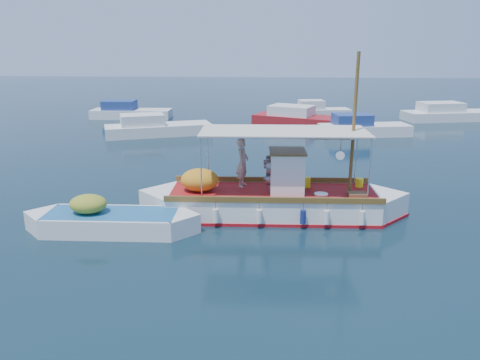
{
  "coord_description": "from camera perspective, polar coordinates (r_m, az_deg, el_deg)",
  "views": [
    {
      "loc": [
        -0.12,
        -16.91,
        6.56
      ],
      "look_at": [
        -1.25,
        0.0,
        1.61
      ],
      "focal_mm": 35.0,
      "sensor_mm": 36.0,
      "label": 1
    }
  ],
  "objects": [
    {
      "name": "bg_boat_far_n",
      "position": [
        43.99,
        9.46,
        8.15
      ],
      "size": [
        5.74,
        2.94,
        1.8
      ],
      "rotation": [
        0.0,
        0.0,
        0.18
      ],
      "color": "silver",
      "rests_on": "ground"
    },
    {
      "name": "bg_boat_nw",
      "position": [
        35.42,
        -10.29,
        6.17
      ],
      "size": [
        8.06,
        4.95,
        1.8
      ],
      "rotation": [
        0.0,
        0.0,
        0.36
      ],
      "color": "silver",
      "rests_on": "ground"
    },
    {
      "name": "bg_boat_n",
      "position": [
        39.45,
        7.66,
        7.31
      ],
      "size": [
        9.07,
        5.94,
        1.8
      ],
      "rotation": [
        0.0,
        0.0,
        -0.4
      ],
      "color": "maroon",
      "rests_on": "ground"
    },
    {
      "name": "bg_boat_far_w",
      "position": [
        44.22,
        -13.37,
        7.98
      ],
      "size": [
        7.18,
        2.48,
        1.8
      ],
      "rotation": [
        0.0,
        0.0,
        0.02
      ],
      "color": "silver",
      "rests_on": "ground"
    },
    {
      "name": "bg_boat_ne",
      "position": [
        35.96,
        14.62,
        6.06
      ],
      "size": [
        6.9,
        3.38,
        1.8
      ],
      "rotation": [
        0.0,
        0.0,
        0.18
      ],
      "color": "silver",
      "rests_on": "ground"
    },
    {
      "name": "bg_boat_e",
      "position": [
        45.91,
        24.32,
        7.27
      ],
      "size": [
        9.3,
        4.34,
        1.8
      ],
      "rotation": [
        0.0,
        0.0,
        0.2
      ],
      "color": "silver",
      "rests_on": "ground"
    },
    {
      "name": "dinghy",
      "position": [
        17.62,
        -15.54,
        -5.04
      ],
      "size": [
        6.48,
        1.92,
        1.58
      ],
      "rotation": [
        0.0,
        0.0,
        0.02
      ],
      "color": "white",
      "rests_on": "ground"
    },
    {
      "name": "fishing_caique",
      "position": [
        18.57,
        3.78,
        -2.53
      ],
      "size": [
        10.67,
        3.18,
        6.51
      ],
      "rotation": [
        0.0,
        0.0,
        0.03
      ],
      "color": "white",
      "rests_on": "ground"
    },
    {
      "name": "ground",
      "position": [
        18.14,
        3.97,
        -4.95
      ],
      "size": [
        160.0,
        160.0,
        0.0
      ],
      "primitive_type": "plane",
      "color": "black",
      "rests_on": "ground"
    }
  ]
}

